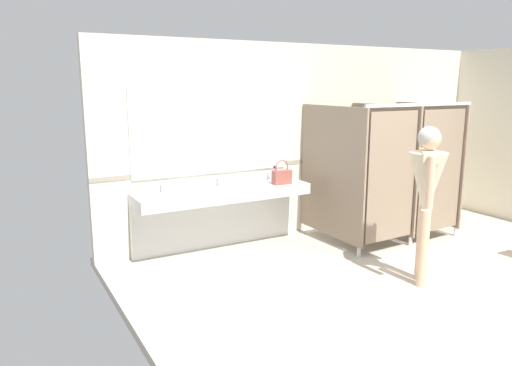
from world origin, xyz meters
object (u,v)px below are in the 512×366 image
person_standing (427,185)px  soap_dispenser (274,174)px  handbag (282,176)px  paper_cup (277,181)px

person_standing → soap_dispenser: bearing=105.7°
handbag → person_standing: bearing=-69.6°
handbag → soap_dispenser: bearing=76.6°
handbag → paper_cup: (-0.05, 0.03, -0.06)m
person_standing → soap_dispenser: size_ratio=8.92×
soap_dispenser → person_standing: bearing=-74.3°
paper_cup → soap_dispenser: bearing=66.8°
handbag → paper_cup: 0.09m
handbag → soap_dispenser: (0.08, 0.32, -0.03)m
person_standing → handbag: bearing=110.4°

